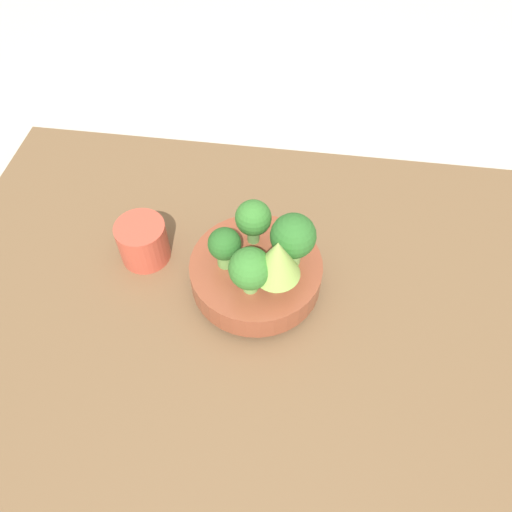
{
  "coord_description": "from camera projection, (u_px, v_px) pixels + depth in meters",
  "views": [
    {
      "loc": [
        -0.04,
        0.42,
        0.72
      ],
      "look_at": [
        0.03,
        -0.04,
        0.11
      ],
      "focal_mm": 35.0,
      "sensor_mm": 36.0,
      "label": 1
    }
  ],
  "objects": [
    {
      "name": "ground_plane",
      "position": [
        268.0,
        318.0,
        0.83
      ],
      "size": [
        6.0,
        6.0,
        0.0
      ],
      "primitive_type": "plane",
      "color": "beige"
    },
    {
      "name": "table",
      "position": [
        269.0,
        313.0,
        0.81
      ],
      "size": [
        1.12,
        0.77,
        0.03
      ],
      "color": "brown",
      "rests_on": "ground_plane"
    },
    {
      "name": "bowl",
      "position": [
        256.0,
        273.0,
        0.8
      ],
      "size": [
        0.21,
        0.21,
        0.06
      ],
      "color": "brown",
      "rests_on": "table"
    },
    {
      "name": "romanesco_piece_far",
      "position": [
        277.0,
        262.0,
        0.69
      ],
      "size": [
        0.07,
        0.07,
        0.11
      ],
      "color": "#6BA34C",
      "rests_on": "bowl"
    },
    {
      "name": "broccoli_floret_front",
      "position": [
        253.0,
        219.0,
        0.77
      ],
      "size": [
        0.06,
        0.06,
        0.08
      ],
      "color": "#609347",
      "rests_on": "bowl"
    },
    {
      "name": "broccoli_floret_left",
      "position": [
        293.0,
        238.0,
        0.73
      ],
      "size": [
        0.07,
        0.07,
        0.1
      ],
      "color": "#7AB256",
      "rests_on": "bowl"
    },
    {
      "name": "broccoli_floret_right",
      "position": [
        225.0,
        246.0,
        0.74
      ],
      "size": [
        0.05,
        0.05,
        0.07
      ],
      "color": "#6BA34C",
      "rests_on": "bowl"
    },
    {
      "name": "broccoli_floret_back",
      "position": [
        250.0,
        269.0,
        0.71
      ],
      "size": [
        0.06,
        0.06,
        0.08
      ],
      "color": "#7AB256",
      "rests_on": "bowl"
    },
    {
      "name": "cup",
      "position": [
        143.0,
        241.0,
        0.83
      ],
      "size": [
        0.08,
        0.08,
        0.08
      ],
      "color": "#C64C38",
      "rests_on": "table"
    }
  ]
}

